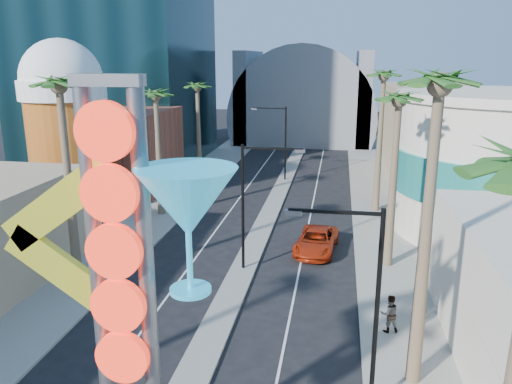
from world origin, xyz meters
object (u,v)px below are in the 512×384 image
object	(u,v)px
neon_sign	(150,277)
pedestrian_a	(421,306)
pedestrian_b	(389,314)
red_pickup	(316,241)

from	to	relation	value
neon_sign	pedestrian_a	distance (m)	16.04
neon_sign	pedestrian_b	bearing A→B (deg)	54.94
neon_sign	red_pickup	world-z (taller)	neon_sign
red_pickup	pedestrian_b	xyz separation A→B (m)	(3.97, -10.16, 0.32)
neon_sign	red_pickup	bearing A→B (deg)	80.32
pedestrian_a	pedestrian_b	distance (m)	1.83
neon_sign	pedestrian_a	bearing A→B (deg)	52.08
neon_sign	red_pickup	xyz separation A→B (m)	(3.56, 20.90, -6.54)
neon_sign	red_pickup	distance (m)	22.18
pedestrian_b	red_pickup	bearing A→B (deg)	-82.19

